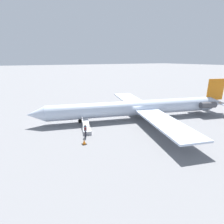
# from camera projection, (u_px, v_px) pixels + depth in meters

# --- Properties ---
(ground_plane) EXTENTS (600.00, 600.00, 0.00)m
(ground_plane) POSITION_uv_depth(u_px,v_px,m) (136.00, 118.00, 30.10)
(ground_plane) COLOR slate
(airplane_main) EXTENTS (34.29, 26.92, 6.40)m
(airplane_main) POSITION_uv_depth(u_px,v_px,m) (141.00, 107.00, 29.75)
(airplane_main) COLOR silver
(airplane_main) RESTS_ON ground
(boarding_stairs) EXTENTS (2.03, 4.14, 1.63)m
(boarding_stairs) POSITION_uv_depth(u_px,v_px,m) (87.00, 129.00, 24.58)
(boarding_stairs) COLOR #B2B2B7
(boarding_stairs) RESTS_ON ground
(passenger) EXTENTS (0.41, 0.56, 1.74)m
(passenger) POSITION_uv_depth(u_px,v_px,m) (85.00, 130.00, 22.74)
(passenger) COLOR #23232D
(passenger) RESTS_ON ground
(traffic_cone_near_stairs) EXTENTS (0.54, 0.54, 0.60)m
(traffic_cone_near_stairs) POSITION_uv_depth(u_px,v_px,m) (84.00, 142.00, 20.91)
(traffic_cone_near_stairs) COLOR black
(traffic_cone_near_stairs) RESTS_ON ground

